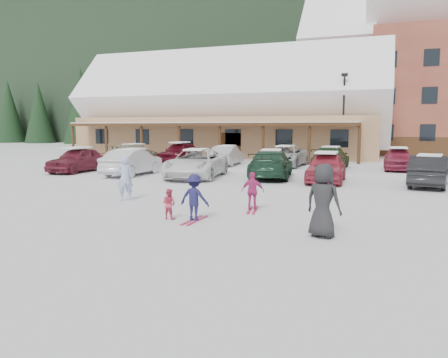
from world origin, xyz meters
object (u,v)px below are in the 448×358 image
(parked_car_3, at_px, (271,164))
(parked_car_5, at_px, (429,171))
(adult_skier, at_px, (125,178))
(parked_car_2, at_px, (196,163))
(day_lodge, at_px, (228,114))
(lamp_post, at_px, (343,112))
(parked_car_4, at_px, (326,167))
(parked_car_1, at_px, (132,162))
(parked_car_11, at_px, (331,158))
(parked_car_10, at_px, (285,156))
(parked_car_0, at_px, (78,160))
(bystander_dark, at_px, (323,201))
(parked_car_8, at_px, (180,152))
(parked_car_12, at_px, (398,159))
(child_magenta, at_px, (253,191))
(toddler_red, at_px, (169,204))
(parked_car_7, at_px, (134,153))
(parked_car_9, at_px, (227,155))
(child_navy, at_px, (194,198))

(parked_car_3, xyz_separation_m, parked_car_5, (7.56, -0.77, -0.03))
(adult_skier, distance_m, parked_car_2, 7.62)
(day_lodge, bearing_deg, lamp_post, -21.37)
(parked_car_2, distance_m, parked_car_4, 6.78)
(parked_car_1, height_order, parked_car_3, parked_car_3)
(day_lodge, relative_size, parked_car_11, 5.91)
(parked_car_3, bearing_deg, parked_car_10, -92.38)
(day_lodge, xyz_separation_m, parked_car_0, (-3.02, -18.69, -3.21))
(parked_car_4, bearing_deg, parked_car_5, -0.93)
(bystander_dark, height_order, parked_car_1, bystander_dark)
(day_lodge, distance_m, parked_car_2, 19.85)
(parked_car_0, relative_size, parked_car_1, 0.97)
(adult_skier, xyz_separation_m, parked_car_2, (-0.44, 7.61, -0.07))
(parked_car_0, distance_m, parked_car_2, 7.88)
(day_lodge, distance_m, adult_skier, 27.29)
(lamp_post, bearing_deg, parked_car_8, -152.48)
(bystander_dark, xyz_separation_m, parked_car_12, (2.31, 18.67, -0.20))
(bystander_dark, relative_size, parked_car_8, 0.40)
(parked_car_3, bearing_deg, parked_car_0, -3.78)
(child_magenta, bearing_deg, toddler_red, 37.25)
(parked_car_2, height_order, parked_car_7, parked_car_2)
(parked_car_4, xyz_separation_m, parked_car_9, (-7.76, 7.32, -0.04))
(child_navy, relative_size, parked_car_2, 0.25)
(adult_skier, xyz_separation_m, parked_car_5, (10.92, 8.04, -0.11))
(parked_car_2, xyz_separation_m, parked_car_3, (3.80, 1.20, -0.01))
(parked_car_3, xyz_separation_m, parked_car_12, (6.48, 6.82, -0.03))
(toddler_red, height_order, child_magenta, child_magenta)
(parked_car_0, height_order, parked_car_11, parked_car_0)
(parked_car_0, height_order, parked_car_10, parked_car_0)
(parked_car_2, distance_m, parked_car_7, 11.84)
(lamp_post, relative_size, parked_car_0, 1.59)
(child_navy, relative_size, parked_car_4, 0.31)
(adult_skier, height_order, parked_car_2, adult_skier)
(child_navy, xyz_separation_m, parked_car_9, (-5.25, 17.69, 0.02))
(parked_car_3, distance_m, parked_car_10, 6.95)
(child_navy, distance_m, parked_car_5, 12.60)
(bystander_dark, xyz_separation_m, parked_car_3, (-4.18, 11.84, -0.17))
(day_lodge, xyz_separation_m, bystander_dark, (12.83, -29.63, -3.03))
(toddler_red, height_order, parked_car_8, parked_car_8)
(lamp_post, relative_size, bystander_dark, 3.76)
(parked_car_0, relative_size, parked_car_5, 1.00)
(parked_car_2, xyz_separation_m, parked_car_8, (-5.10, 8.63, 0.02))
(parked_car_7, bearing_deg, child_navy, 132.37)
(parked_car_2, height_order, parked_car_10, parked_car_2)
(parked_car_4, bearing_deg, parked_car_3, 163.69)
(parked_car_11, bearing_deg, child_magenta, 88.41)
(parked_car_1, bearing_deg, parked_car_8, -83.05)
(bystander_dark, bearing_deg, parked_car_1, -22.76)
(bystander_dark, bearing_deg, lamp_post, -67.40)
(parked_car_5, bearing_deg, parked_car_10, -34.45)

